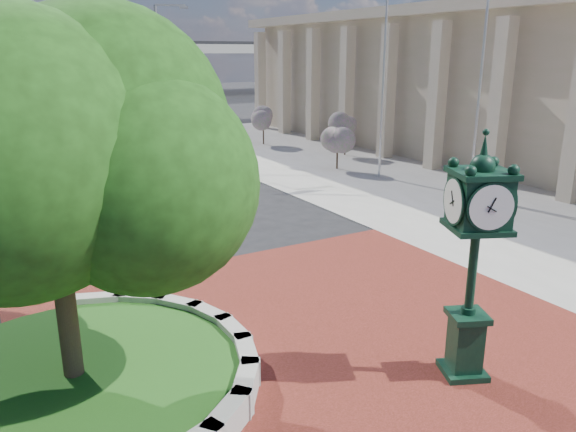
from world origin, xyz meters
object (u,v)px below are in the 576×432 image
at_px(flagpole_a, 480,82).
at_px(street_lamp_far, 29,54).
at_px(street_lamp_near, 162,69).
at_px(flagpole_b, 384,75).
at_px(post_clock, 474,250).
at_px(parked_car, 91,116).

xyz_separation_m(flagpole_a, street_lamp_far, (-12.71, 38.03, 1.00)).
distance_m(flagpole_a, street_lamp_near, 18.79).
bearing_deg(flagpole_b, post_clock, -123.85).
xyz_separation_m(post_clock, parked_car, (1.94, 43.78, -1.83)).
xyz_separation_m(parked_car, flagpole_a, (8.86, -34.04, 4.11)).
xyz_separation_m(flagpole_b, street_lamp_far, (-11.95, 32.81, 0.84)).
relative_size(flagpole_a, flagpole_b, 0.97).
bearing_deg(flagpole_b, street_lamp_near, 120.65).
height_order(street_lamp_near, street_lamp_far, street_lamp_far).
distance_m(post_clock, street_lamp_near, 27.11).
xyz_separation_m(parked_car, street_lamp_near, (1.06, -16.96, 4.35)).
xyz_separation_m(flagpole_b, street_lamp_near, (-7.03, 11.87, 0.08)).
height_order(post_clock, street_lamp_near, street_lamp_near).
bearing_deg(flagpole_b, flagpole_a, -81.64).
height_order(flagpole_b, street_lamp_far, street_lamp_far).
relative_size(flagpole_a, street_lamp_near, 1.09).
bearing_deg(flagpole_a, flagpole_b, 98.36).
bearing_deg(post_clock, flagpole_a, 42.04).
height_order(post_clock, flagpole_b, flagpole_b).
relative_size(parked_car, flagpole_a, 0.48).
height_order(parked_car, street_lamp_far, street_lamp_far).
xyz_separation_m(post_clock, flagpole_b, (10.03, 14.96, 2.44)).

